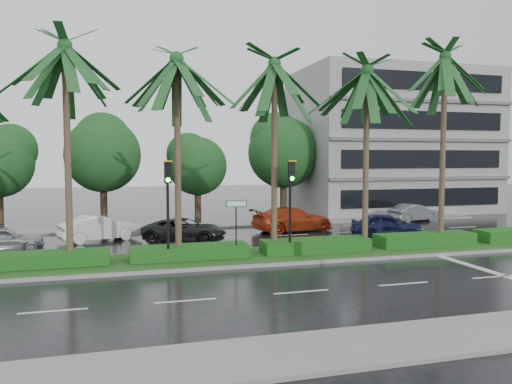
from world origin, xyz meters
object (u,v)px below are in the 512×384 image
object	(u,v)px
car_darkgrey	(185,230)
car_blue	(386,225)
street_sign	(236,214)
car_silver	(1,240)
car_grey	(413,213)
car_white	(100,228)
car_red	(293,219)
signal_median_left	(168,196)

from	to	relation	value
car_darkgrey	car_blue	world-z (taller)	car_blue
street_sign	car_silver	bearing A→B (deg)	154.65
car_silver	car_grey	distance (m)	26.53
car_darkgrey	car_blue	xyz separation A→B (m)	(11.50, -1.71, 0.06)
street_sign	car_white	bearing A→B (deg)	129.07
street_sign	car_white	xyz separation A→B (m)	(-6.00, 7.39, -1.41)
street_sign	car_red	size ratio (longest dim) A/B	0.50
signal_median_left	car_white	bearing A→B (deg)	111.61
car_silver	car_grey	size ratio (longest dim) A/B	1.01
signal_median_left	car_blue	bearing A→B (deg)	19.05
car_blue	car_grey	bearing A→B (deg)	-22.26
street_sign	car_red	bearing A→B (deg)	54.99
car_white	car_blue	size ratio (longest dim) A/B	1.07
car_silver	car_white	size ratio (longest dim) A/B	0.90
car_red	street_sign	bearing A→B (deg)	135.20
car_silver	car_red	world-z (taller)	car_red
car_silver	car_white	world-z (taller)	car_white
car_blue	car_darkgrey	bearing A→B (deg)	103.43
car_white	car_darkgrey	world-z (taller)	car_white
car_silver	car_blue	distance (m)	20.51
car_darkgrey	street_sign	bearing A→B (deg)	-145.99
car_silver	street_sign	bearing A→B (deg)	-128.67
street_sign	car_white	world-z (taller)	street_sign
car_white	street_sign	bearing A→B (deg)	-160.29
car_silver	car_white	xyz separation A→B (m)	(4.50, 2.42, 0.05)
signal_median_left	car_darkgrey	xyz separation A→B (m)	(1.50, 6.20, -2.36)
car_silver	car_red	distance (m)	16.26
signal_median_left	street_sign	world-z (taller)	signal_median_left
car_grey	street_sign	bearing A→B (deg)	109.15
car_silver	car_grey	world-z (taller)	car_silver
signal_median_left	car_blue	size ratio (longest dim) A/B	1.07
street_sign	car_darkgrey	distance (m)	6.38
car_grey	car_darkgrey	bearing A→B (deg)	89.55
car_white	car_darkgrey	xyz separation A→B (m)	(4.50, -1.37, -0.08)
car_darkgrey	car_blue	distance (m)	11.63
car_silver	car_darkgrey	world-z (taller)	car_silver
car_silver	car_red	size ratio (longest dim) A/B	0.75
car_darkgrey	car_red	size ratio (longest dim) A/B	0.88
car_darkgrey	car_blue	size ratio (longest dim) A/B	1.13
signal_median_left	car_grey	world-z (taller)	signal_median_left
car_white	car_red	distance (m)	11.51
signal_median_left	car_blue	world-z (taller)	signal_median_left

